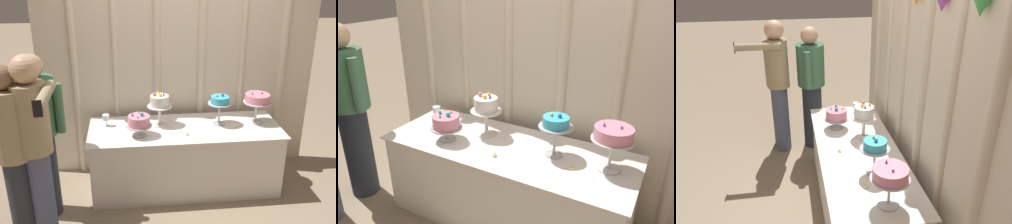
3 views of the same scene
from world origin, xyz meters
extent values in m
plane|color=gray|center=(0.00, 0.00, 0.00)|extent=(24.00, 24.00, 0.00)
cube|color=beige|center=(0.00, 0.62, 1.29)|extent=(3.19, 0.04, 2.58)
cylinder|color=beige|center=(-1.19, 0.59, 1.29)|extent=(0.08, 0.08, 2.58)
cylinder|color=beige|center=(-0.73, 0.59, 1.29)|extent=(0.06, 0.06, 2.58)
cylinder|color=beige|center=(-0.26, 0.59, 1.29)|extent=(0.08, 0.08, 2.58)
cylinder|color=beige|center=(0.25, 0.59, 1.29)|extent=(0.09, 0.09, 2.58)
cylinder|color=beige|center=(0.73, 0.59, 1.29)|extent=(0.07, 0.07, 2.58)
cylinder|color=beige|center=(1.22, 0.59, 1.29)|extent=(0.10, 0.10, 2.58)
cube|color=white|center=(0.00, 0.10, 0.36)|extent=(2.02, 0.73, 0.72)
cube|color=white|center=(0.00, 0.10, 0.73)|extent=(2.07, 0.78, 0.01)
cylinder|color=#B2B2B7|center=(-0.50, -0.04, 0.74)|extent=(0.14, 0.14, 0.01)
cylinder|color=#B2B2B7|center=(-0.50, -0.04, 0.79)|extent=(0.03, 0.03, 0.10)
cylinder|color=#B2B2B7|center=(-0.50, -0.04, 0.85)|extent=(0.27, 0.27, 0.01)
cylinder|color=pink|center=(-0.50, -0.04, 0.90)|extent=(0.23, 0.23, 0.10)
sphere|color=#2DB2B7|center=(-0.47, -0.05, 0.97)|extent=(0.04, 0.04, 0.04)
sphere|color=yellow|center=(-0.50, 0.03, 0.96)|extent=(0.02, 0.02, 0.02)
sphere|color=#2DB2B7|center=(-0.57, -0.03, 0.97)|extent=(0.03, 0.03, 0.03)
cone|color=#2DB2B7|center=(-0.51, -0.10, 0.97)|extent=(0.02, 0.02, 0.03)
cylinder|color=silver|center=(-0.27, 0.21, 0.74)|extent=(0.18, 0.18, 0.01)
cylinder|color=silver|center=(-0.27, 0.21, 0.85)|extent=(0.03, 0.03, 0.20)
cylinder|color=silver|center=(-0.27, 0.21, 0.95)|extent=(0.27, 0.27, 0.01)
cylinder|color=white|center=(-0.27, 0.21, 1.02)|extent=(0.20, 0.20, 0.12)
cone|color=purple|center=(-0.22, 0.21, 1.09)|extent=(0.03, 0.03, 0.04)
sphere|color=yellow|center=(-0.27, 0.27, 1.09)|extent=(0.03, 0.03, 0.03)
sphere|color=pink|center=(-0.32, 0.21, 1.09)|extent=(0.04, 0.04, 0.04)
sphere|color=yellow|center=(-0.26, 0.18, 1.09)|extent=(0.03, 0.03, 0.03)
cylinder|color=#B2B2B7|center=(0.38, 0.16, 0.74)|extent=(0.14, 0.14, 0.01)
cylinder|color=#B2B2B7|center=(0.38, 0.16, 0.86)|extent=(0.02, 0.02, 0.23)
cylinder|color=#B2B2B7|center=(0.38, 0.16, 0.98)|extent=(0.26, 0.26, 0.01)
cylinder|color=#3DB2D1|center=(0.38, 0.16, 1.02)|extent=(0.20, 0.20, 0.07)
sphere|color=blue|center=(0.41, 0.15, 1.07)|extent=(0.03, 0.03, 0.03)
sphere|color=orange|center=(0.35, 0.15, 1.07)|extent=(0.02, 0.02, 0.02)
cylinder|color=silver|center=(0.80, 0.16, 0.74)|extent=(0.17, 0.17, 0.01)
cylinder|color=silver|center=(0.80, 0.16, 0.86)|extent=(0.02, 0.02, 0.22)
cylinder|color=silver|center=(0.80, 0.16, 0.97)|extent=(0.30, 0.30, 0.01)
cylinder|color=pink|center=(0.80, 0.16, 1.02)|extent=(0.27, 0.27, 0.09)
sphere|color=purple|center=(0.85, 0.16, 1.08)|extent=(0.02, 0.02, 0.02)
cone|color=purple|center=(0.74, 0.15, 1.08)|extent=(0.02, 0.02, 0.03)
cylinder|color=silver|center=(-0.85, 0.24, 0.74)|extent=(0.06, 0.06, 0.00)
cylinder|color=silver|center=(-0.85, 0.24, 0.77)|extent=(0.01, 0.01, 0.07)
cylinder|color=silver|center=(-0.85, 0.24, 0.83)|extent=(0.08, 0.08, 0.06)
cylinder|color=beige|center=(-0.01, -0.08, 0.74)|extent=(0.04, 0.04, 0.02)
sphere|color=#F9CC4C|center=(-0.01, -0.08, 0.76)|extent=(0.01, 0.01, 0.01)
cylinder|color=beige|center=(0.57, 0.04, 0.74)|extent=(0.05, 0.05, 0.02)
sphere|color=#F9CC4C|center=(0.57, 0.04, 0.76)|extent=(0.01, 0.01, 0.01)
cylinder|color=#282D38|center=(-1.45, -0.24, 0.45)|extent=(0.31, 0.31, 0.90)
cylinder|color=#3D6B4C|center=(-1.45, -0.24, 1.17)|extent=(0.43, 0.43, 0.54)
sphere|color=tan|center=(-1.45, -0.24, 1.55)|extent=(0.22, 0.22, 0.22)
cylinder|color=#3D6B4C|center=(-1.66, -0.19, 1.17)|extent=(0.08, 0.08, 0.47)
cylinder|color=#3D6B4C|center=(-1.23, -0.29, 1.17)|extent=(0.08, 0.08, 0.47)
cylinder|color=#282D38|center=(-1.57, -0.67, 0.44)|extent=(0.28, 0.28, 0.88)
cylinder|color=#9E8966|center=(-1.57, -0.67, 1.19)|extent=(0.38, 0.38, 0.61)
sphere|color=#846047|center=(-1.57, -0.67, 1.59)|extent=(0.20, 0.20, 0.20)
cube|color=maroon|center=(-1.57, -0.81, 1.22)|extent=(0.04, 0.02, 0.39)
cylinder|color=#9E8966|center=(-1.38, -0.73, 1.18)|extent=(0.08, 0.08, 0.53)
cylinder|color=#4C5675|center=(-1.39, -0.66, 0.46)|extent=(0.27, 0.27, 0.93)
cylinder|color=#9E8966|center=(-1.39, -0.66, 1.23)|extent=(0.37, 0.37, 0.60)
sphere|color=tan|center=(-1.39, -0.66, 1.65)|extent=(0.24, 0.24, 0.24)
cylinder|color=#9E8966|center=(-1.56, -0.73, 1.23)|extent=(0.08, 0.08, 0.53)
cylinder|color=#9E8966|center=(-1.22, -0.85, 1.49)|extent=(0.08, 0.53, 0.08)
cube|color=black|center=(-1.22, -1.12, 1.49)|extent=(0.06, 0.02, 0.12)
camera|label=1|loc=(-0.60, -3.64, 2.47)|focal=41.11mm
camera|label=2|loc=(1.14, -1.96, 2.03)|focal=35.17mm
camera|label=3|loc=(2.70, -0.50, 2.45)|focal=35.52mm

